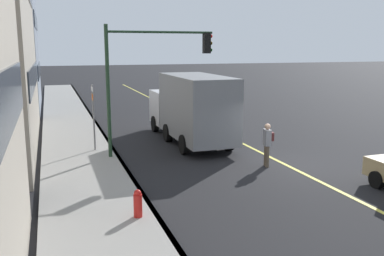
{
  "coord_description": "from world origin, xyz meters",
  "views": [
    {
      "loc": [
        -14.79,
        9.06,
        4.79
      ],
      "look_at": [
        0.97,
        3.75,
        1.6
      ],
      "focal_mm": 39.74,
      "sensor_mm": 36.0,
      "label": 1
    }
  ],
  "objects_px": {
    "truck_gray": "(191,107)",
    "fire_hydrant": "(138,206)",
    "street_sign_post": "(93,113)",
    "pedestrian_with_backpack": "(267,141)",
    "traffic_light_mast": "(150,67)"
  },
  "relations": [
    {
      "from": "pedestrian_with_backpack",
      "to": "street_sign_post",
      "type": "xyz_separation_m",
      "value": [
        4.49,
        6.39,
        0.79
      ]
    },
    {
      "from": "traffic_light_mast",
      "to": "street_sign_post",
      "type": "relative_size",
      "value": 1.82
    },
    {
      "from": "truck_gray",
      "to": "street_sign_post",
      "type": "height_order",
      "value": "truck_gray"
    },
    {
      "from": "truck_gray",
      "to": "pedestrian_with_backpack",
      "type": "distance_m",
      "value": 5.48
    },
    {
      "from": "traffic_light_mast",
      "to": "truck_gray",
      "type": "bearing_deg",
      "value": -49.73
    },
    {
      "from": "fire_hydrant",
      "to": "street_sign_post",
      "type": "bearing_deg",
      "value": 2.1
    },
    {
      "from": "pedestrian_with_backpack",
      "to": "traffic_light_mast",
      "type": "xyz_separation_m",
      "value": [
        3.04,
        4.07,
        2.9
      ]
    },
    {
      "from": "pedestrian_with_backpack",
      "to": "fire_hydrant",
      "type": "xyz_separation_m",
      "value": [
        -3.83,
        6.08,
        -0.58
      ]
    },
    {
      "from": "street_sign_post",
      "to": "pedestrian_with_backpack",
      "type": "bearing_deg",
      "value": -125.11
    },
    {
      "from": "street_sign_post",
      "to": "fire_hydrant",
      "type": "xyz_separation_m",
      "value": [
        -8.32,
        -0.3,
        -1.37
      ]
    },
    {
      "from": "truck_gray",
      "to": "street_sign_post",
      "type": "bearing_deg",
      "value": 98.46
    },
    {
      "from": "truck_gray",
      "to": "pedestrian_with_backpack",
      "type": "relative_size",
      "value": 4.55
    },
    {
      "from": "truck_gray",
      "to": "pedestrian_with_backpack",
      "type": "height_order",
      "value": "truck_gray"
    },
    {
      "from": "truck_gray",
      "to": "street_sign_post",
      "type": "xyz_separation_m",
      "value": [
        -0.73,
        4.89,
        0.04
      ]
    },
    {
      "from": "truck_gray",
      "to": "fire_hydrant",
      "type": "xyz_separation_m",
      "value": [
        -9.05,
        4.59,
        -1.33
      ]
    }
  ]
}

